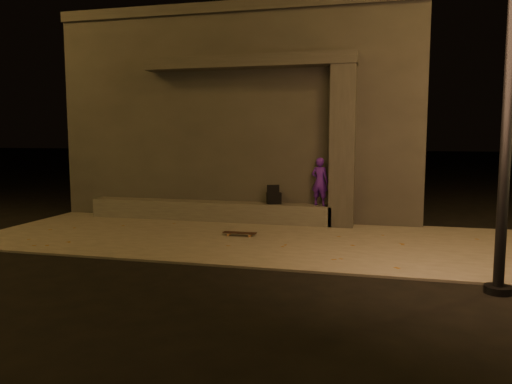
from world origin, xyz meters
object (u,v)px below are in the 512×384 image
(backpack, at_px, (274,197))
(skateboard, at_px, (240,233))
(column, at_px, (343,147))
(skateboarder, at_px, (320,182))

(backpack, xyz_separation_m, skateboard, (-0.35, -1.69, -0.55))
(column, height_order, skateboarder, column)
(column, distance_m, skateboarder, 0.94)
(column, bearing_deg, skateboarder, 180.00)
(column, relative_size, skateboarder, 3.26)
(skateboarder, xyz_separation_m, skateboard, (-1.42, -1.69, -0.94))
(backpack, relative_size, skateboard, 0.67)
(skateboarder, distance_m, backpack, 1.14)
(backpack, height_order, skateboard, backpack)
(backpack, bearing_deg, skateboarder, -23.65)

